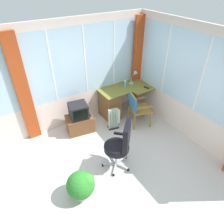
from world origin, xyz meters
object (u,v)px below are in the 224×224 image
desk (112,103)px  potted_plant (81,185)px  desk_lamp (135,75)px  tv_remote (147,88)px  office_chair (121,143)px  spray_bottle (125,83)px  wooden_armchair (136,106)px  tv_on_stand (80,119)px  space_heater (114,118)px

desk → potted_plant: size_ratio=2.43×
desk_lamp → potted_plant: size_ratio=0.69×
tv_remote → office_chair: office_chair is taller
spray_bottle → wooden_armchair: spray_bottle is taller
tv_remote → spray_bottle: spray_bottle is taller
desk_lamp → office_chair: desk_lamp is taller
wooden_armchair → tv_on_stand: bearing=158.1°
desk_lamp → spray_bottle: size_ratio=1.78×
desk → office_chair: office_chair is taller
spray_bottle → office_chair: office_chair is taller
desk_lamp → spray_bottle: desk_lamp is taller
desk → desk_lamp: 0.97m
wooden_armchair → potted_plant: (-2.07, -1.15, -0.27)m
tv_on_stand → space_heater: size_ratio=1.37×
desk_lamp → space_heater: bearing=-153.1°
tv_on_stand → desk_lamp: bearing=4.4°
tv_remote → space_heater: (-1.11, -0.14, -0.49)m
desk → spray_bottle: (0.45, 0.04, 0.46)m
desk_lamp → potted_plant: (-2.52, -1.82, -0.72)m
wooden_armchair → desk: bearing=115.7°
space_heater → potted_plant: bearing=-139.2°
wooden_armchair → office_chair: size_ratio=0.80×
tv_remote → wooden_armchair: 0.68m
desk_lamp → space_heater: desk_lamp is taller
tv_on_stand → spray_bottle: bearing=5.8°
wooden_armchair → tv_on_stand: wooden_armchair is taller
tv_remote → spray_bottle: bearing=123.1°
wooden_armchair → tv_on_stand: (-1.32, 0.53, -0.23)m
tv_remote → office_chair: 2.10m
desk_lamp → office_chair: (-1.56, -1.62, -0.39)m
tv_remote → office_chair: size_ratio=0.14×
spray_bottle → space_heater: size_ratio=0.38×
wooden_armchair → space_heater: size_ratio=1.56×
office_chair → space_heater: bearing=62.9°
desk → space_heater: bearing=-116.2°
spray_bottle → desk: bearing=-174.8°
tv_remote → potted_plant: bearing=-166.8°
wooden_armchair → office_chair: (-1.11, -0.95, 0.06)m
spray_bottle → space_heater: spray_bottle is taller
desk → office_chair: size_ratio=1.21×
tv_remote → tv_on_stand: 1.95m
desk_lamp → tv_on_stand: (-1.77, -0.14, -0.68)m
desk → potted_plant: (-1.76, -1.79, -0.11)m
spray_bottle → space_heater: (-0.68, -0.51, -0.58)m
office_chair → desk_lamp: bearing=46.1°
desk_lamp → tv_remote: 0.45m
desk_lamp → tv_remote: bearing=-71.7°
desk_lamp → desk: bearing=-177.7°
space_heater → desk_lamp: bearing=26.9°
desk → tv_on_stand: (-1.01, -0.11, -0.07)m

